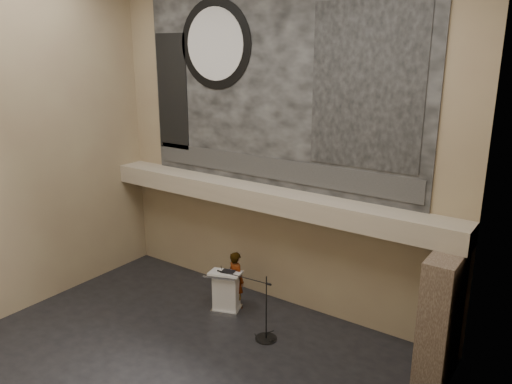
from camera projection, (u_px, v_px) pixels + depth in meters
The scene contains 19 objects.
floor at pixel (170, 370), 10.64m from camera, with size 10.00×10.00×0.00m, color black.
wall_back at pixel (274, 145), 12.60m from camera, with size 10.00×0.02×8.50m, color #846D53.
wall_left at pixel (14, 148), 12.20m from camera, with size 0.02×8.00×8.50m, color #846D53.
wall_right at pixel (424, 231), 6.70m from camera, with size 0.02×8.00×8.50m, color #846D53.
soffit at pixel (265, 198), 12.65m from camera, with size 10.00×0.80×0.50m, color gray.
sprinkler_left at pixel (215, 198), 13.57m from camera, with size 0.04×0.04×0.06m, color #B2893D.
sprinkler_right at pixel (331, 223), 11.64m from camera, with size 0.04×0.04×0.06m, color #B2893D.
banner at pixel (274, 87), 12.17m from camera, with size 8.00×0.05×5.00m, color black.
banner_text_strip at pixel (272, 169), 12.71m from camera, with size 7.76×0.02×0.55m, color #2C2C2C.
banner_clock_rim at pixel (215, 44), 12.85m from camera, with size 2.30×2.30×0.02m, color black.
banner_clock_face at pixel (215, 44), 12.84m from camera, with size 1.84×1.84×0.02m, color silver.
banner_building_print at pixel (366, 87), 10.79m from camera, with size 2.60×0.02×3.60m, color black.
banner_brick_print at pixel (172, 92), 14.10m from camera, with size 1.10×0.02×3.20m, color black.
stone_pier at pixel (441, 316), 10.18m from camera, with size 0.60×1.40×2.70m, color #47372B.
lectern at pixel (226, 291), 12.91m from camera, with size 0.95×0.81×1.14m.
binder at pixel (228, 272), 12.72m from camera, with size 0.32×0.25×0.04m, color black.
papers at pixel (221, 272), 12.75m from camera, with size 0.22×0.30×0.01m, color silver.
speaker_person at pixel (236, 280), 13.05m from camera, with size 0.57×0.37×1.55m, color white.
mic_stand at pixel (264, 329), 11.73m from camera, with size 1.61×0.52×1.62m.
Camera 1 is at (6.75, -6.45, 6.62)m, focal length 35.00 mm.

